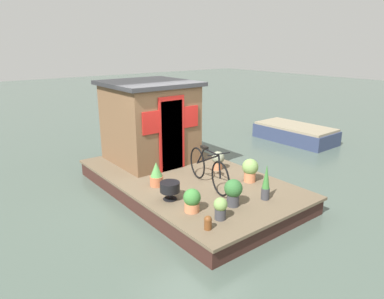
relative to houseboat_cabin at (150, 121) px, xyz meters
The scene contains 14 objects.
ground_plane 2.12m from the houseboat_cabin, behind, with size 60.00×60.00×0.00m, color #47564C.
houseboat_deck 1.99m from the houseboat_cabin, behind, with size 5.35×3.07×0.39m.
houseboat_cabin is the anchor object (origin of this frame).
bicycle 2.39m from the houseboat_cabin, behind, with size 1.75×0.57×0.87m.
potted_plant_rosemary 3.29m from the houseboat_cabin, 161.84° to the left, with size 0.32×0.32×0.44m.
potted_plant_thyme 1.97m from the houseboat_cabin, 152.01° to the left, with size 0.29×0.29×0.54m.
potted_plant_basil 2.04m from the houseboat_cabin, 151.94° to the right, with size 0.31×0.31×0.46m.
potted_plant_mint 2.93m from the houseboat_cabin, 161.10° to the right, with size 0.36×0.36×0.53m.
potted_plant_fern 3.42m from the houseboat_cabin, behind, with size 0.35×0.35×0.53m.
potted_plant_ivy 3.61m from the houseboat_cabin, behind, with size 0.17×0.17×0.73m.
potted_plant_geranium 3.75m from the houseboat_cabin, 167.56° to the left, with size 0.25×0.25×0.41m.
charcoal_grill 2.69m from the houseboat_cabin, 156.56° to the left, with size 0.39×0.39×0.37m.
mooring_bollard 3.99m from the houseboat_cabin, 162.23° to the left, with size 0.13×0.13×0.24m.
dinghy_boat 5.89m from the houseboat_cabin, 93.68° to the right, with size 2.78×1.42×0.57m.
Camera 1 is at (-6.06, 4.60, 3.37)m, focal length 32.74 mm.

